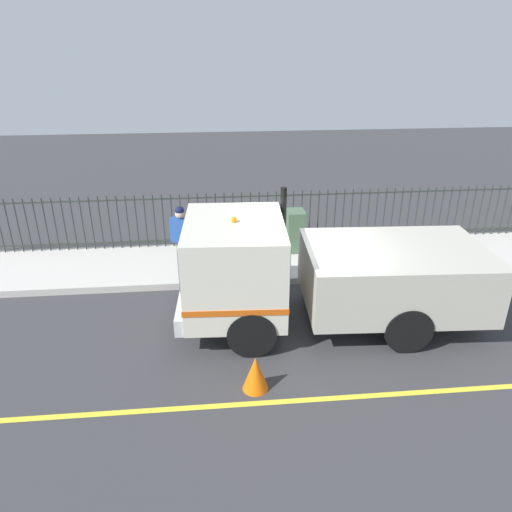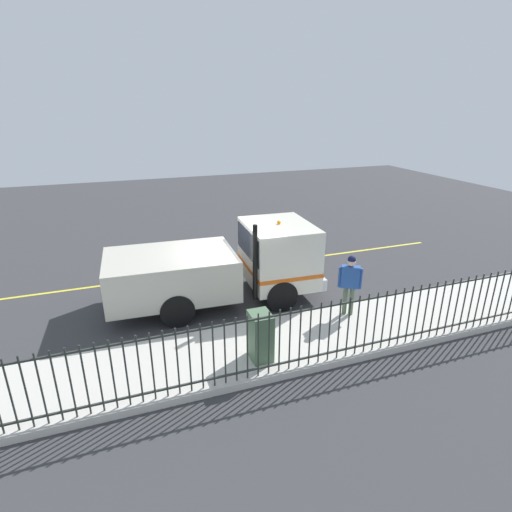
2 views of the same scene
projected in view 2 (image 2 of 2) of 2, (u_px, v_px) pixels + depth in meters
ground_plane at (234, 302)px, 12.68m from camera, size 46.70×46.70×0.00m
sidewalk_slab at (266, 347)px, 10.18m from camera, size 2.52×21.23×0.18m
lane_marking at (213, 271)px, 15.02m from camera, size 0.12×19.10×0.01m
work_truck at (231, 262)px, 12.38m from camera, size 2.79×6.50×2.72m
worker_standing at (350, 279)px, 11.20m from camera, size 0.46×0.57×1.78m
iron_fence at (285, 340)px, 8.88m from camera, size 0.04×18.08×1.55m
utility_cabinet at (260, 336)px, 9.39m from camera, size 0.61×0.48×1.17m
traffic_cone at (249, 262)px, 14.98m from camera, size 0.46×0.46×0.66m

